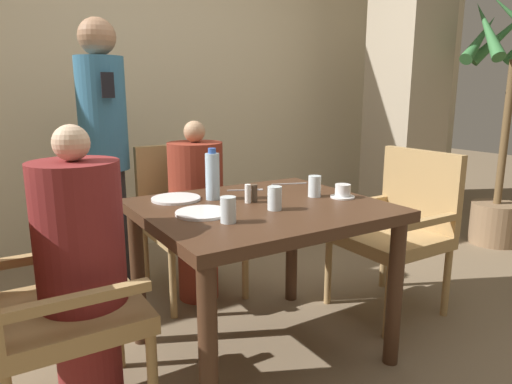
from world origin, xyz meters
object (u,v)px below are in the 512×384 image
teacup_with_saucer (343,192)px  glass_tall_far (275,198)px  potted_palm (505,137)px  glass_tall_near (228,210)px  diner_in_far_chair (197,210)px  chair_right_side (399,223)px  water_bottle (213,176)px  chair_far_side (187,212)px  diner_in_left_chair (82,272)px  chair_left_side (43,300)px  plate_main_right (176,199)px  plate_main_left (203,213)px  glass_tall_mid (314,186)px  standing_host (105,151)px

teacup_with_saucer → glass_tall_far: size_ratio=1.15×
potted_palm → glass_tall_near: potted_palm is taller
diner_in_far_chair → potted_palm: bearing=-7.9°
chair_right_side → teacup_with_saucer: size_ratio=7.73×
water_bottle → glass_tall_far: water_bottle is taller
chair_far_side → diner_in_left_chair: bearing=-132.6°
potted_palm → glass_tall_far: 2.59m
chair_far_side → diner_in_far_chair: size_ratio=0.85×
chair_far_side → potted_palm: (2.54, -0.50, 0.38)m
diner_in_left_chair → diner_in_far_chair: size_ratio=1.05×
chair_far_side → chair_left_side: bearing=-137.3°
teacup_with_saucer → water_bottle: size_ratio=0.48×
diner_in_left_chair → plate_main_right: size_ratio=4.90×
plate_main_left → water_bottle: water_bottle is taller
water_bottle → plate_main_left: bearing=-125.4°
diner_in_far_chair → glass_tall_mid: size_ratio=10.46×
chair_left_side → glass_tall_far: chair_left_side is taller
diner_in_left_chair → plate_main_right: 0.60m
diner_in_left_chair → glass_tall_mid: size_ratio=10.96×
diner_in_far_chair → plate_main_left: 0.81m
plate_main_left → water_bottle: size_ratio=0.94×
diner_in_left_chair → diner_in_far_chair: bearing=42.3°
chair_far_side → glass_tall_near: size_ratio=8.86×
diner_in_left_chair → glass_tall_mid: bearing=0.1°
standing_host → glass_tall_near: size_ratio=16.06×
chair_far_side → glass_tall_far: (-0.00, -0.97, 0.28)m
chair_left_side → potted_palm: (3.47, 0.36, 0.38)m
potted_palm → diner_in_left_chair: bearing=-173.8°
diner_in_left_chair → water_bottle: 0.74m
diner_in_left_chair → chair_right_side: (1.72, 0.00, -0.07)m
standing_host → glass_tall_near: standing_host is taller
plate_main_left → water_bottle: (0.16, 0.22, 0.11)m
diner_in_far_chair → potted_palm: potted_palm is taller
plate_main_right → glass_tall_far: 0.50m
teacup_with_saucer → glass_tall_near: 0.68m
diner_in_left_chair → chair_right_side: bearing=0.0°
chair_right_side → potted_palm: bearing=12.7°
diner_in_left_chair → glass_tall_far: size_ratio=10.96×
chair_left_side → plate_main_left: 0.68m
potted_palm → standing_host: bearing=165.8°
plate_main_left → diner_in_far_chair: bearing=67.8°
potted_palm → chair_left_side: bearing=-174.0°
water_bottle → chair_left_side: bearing=-165.1°
glass_tall_near → glass_tall_mid: bearing=17.3°
teacup_with_saucer → plate_main_left: bearing=173.6°
standing_host → glass_tall_far: standing_host is taller
chair_left_side → glass_tall_mid: size_ratio=8.86×
chair_right_side → plate_main_left: chair_right_side is taller
glass_tall_far → teacup_with_saucer: bearing=2.7°
chair_right_side → water_bottle: 1.14m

